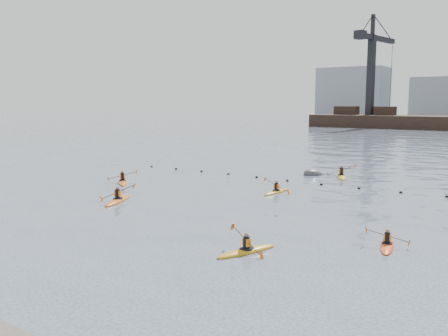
# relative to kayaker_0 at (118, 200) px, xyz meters

# --- Properties ---
(ground) EXTENTS (400.00, 400.00, 0.00)m
(ground) POSITION_rel_kayaker_0_xyz_m (7.67, -9.04, -0.11)
(ground) COLOR #323D49
(ground) RESTS_ON ground
(float_line) EXTENTS (33.24, 0.73, 0.24)m
(float_line) POSITION_rel_kayaker_0_xyz_m (7.17, 13.49, -0.08)
(float_line) COLOR black
(float_line) RESTS_ON ground
(kayaker_0) EXTENTS (2.36, 3.58, 1.40)m
(kayaker_0) POSITION_rel_kayaker_0_xyz_m (0.00, 0.00, 0.00)
(kayaker_0) COLOR #D05E13
(kayaker_0) RESTS_ON ground
(kayaker_1) EXTENTS (2.10, 3.17, 1.23)m
(kayaker_1) POSITION_rel_kayaker_0_xyz_m (12.47, -4.40, -0.01)
(kayaker_1) COLOR #C38816
(kayaker_1) RESTS_ON ground
(kayaker_2) EXTENTS (3.02, 2.91, 1.17)m
(kayaker_2) POSITION_rel_kayaker_0_xyz_m (-5.04, 5.33, -0.00)
(kayaker_2) COLOR #CF6613
(kayaker_2) RESTS_ON ground
(kayaker_3) EXTENTS (2.14, 3.12, 1.16)m
(kayaker_3) POSITION_rel_kayaker_0_xyz_m (7.19, 8.51, -0.02)
(kayaker_3) COLOR orange
(kayaker_3) RESTS_ON ground
(kayaker_4) EXTENTS (1.94, 2.95, 0.97)m
(kayaker_4) POSITION_rel_kayaker_0_xyz_m (17.29, -0.14, -0.02)
(kayaker_4) COLOR #EA4916
(kayaker_4) RESTS_ON ground
(kayaker_5) EXTENTS (2.32, 3.58, 1.34)m
(kayaker_5) POSITION_rel_kayaker_0_xyz_m (8.59, 17.93, 0.00)
(kayaker_5) COLOR gold
(kayaker_5) RESTS_ON ground
(mooring_buoy) EXTENTS (2.22, 2.37, 1.36)m
(mooring_buoy) POSITION_rel_kayaker_0_xyz_m (6.11, 17.72, -0.11)
(mooring_buoy) COLOR #424447
(mooring_buoy) RESTS_ON ground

